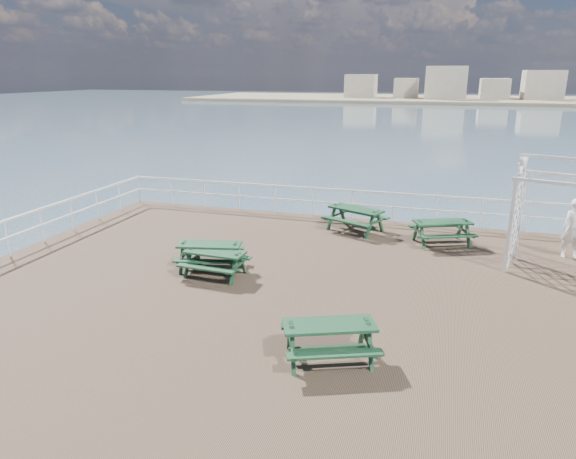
{
  "coord_description": "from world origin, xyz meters",
  "views": [
    {
      "loc": [
        3.04,
        -11.12,
        5.12
      ],
      "look_at": [
        -0.79,
        1.44,
        1.1
      ],
      "focal_mm": 32.0,
      "sensor_mm": 36.0,
      "label": 1
    }
  ],
  "objects_px": {
    "picnic_table_a": "(210,250)",
    "trellis_arbor": "(563,224)",
    "picnic_table_e": "(329,333)",
    "picnic_table_d": "(215,258)",
    "person": "(574,229)",
    "picnic_table_c": "(442,227)",
    "picnic_table_b": "(356,214)"
  },
  "relations": [
    {
      "from": "picnic_table_b",
      "to": "person",
      "type": "distance_m",
      "value": 6.46
    },
    {
      "from": "picnic_table_a",
      "to": "picnic_table_b",
      "type": "relative_size",
      "value": 0.86
    },
    {
      "from": "picnic_table_c",
      "to": "person",
      "type": "bearing_deg",
      "value": -25.55
    },
    {
      "from": "person",
      "to": "picnic_table_c",
      "type": "bearing_deg",
      "value": 171.79
    },
    {
      "from": "picnic_table_d",
      "to": "picnic_table_a",
      "type": "bearing_deg",
      "value": 132.56
    },
    {
      "from": "picnic_table_a",
      "to": "person",
      "type": "height_order",
      "value": "person"
    },
    {
      "from": "picnic_table_d",
      "to": "person",
      "type": "height_order",
      "value": "person"
    },
    {
      "from": "picnic_table_d",
      "to": "picnic_table_c",
      "type": "bearing_deg",
      "value": 41.32
    },
    {
      "from": "trellis_arbor",
      "to": "picnic_table_b",
      "type": "bearing_deg",
      "value": 175.59
    },
    {
      "from": "picnic_table_a",
      "to": "picnic_table_d",
      "type": "distance_m",
      "value": 0.54
    },
    {
      "from": "picnic_table_b",
      "to": "picnic_table_e",
      "type": "relative_size",
      "value": 1.08
    },
    {
      "from": "picnic_table_a",
      "to": "picnic_table_c",
      "type": "xyz_separation_m",
      "value": [
        5.98,
        4.04,
        0.01
      ]
    },
    {
      "from": "picnic_table_b",
      "to": "picnic_table_e",
      "type": "bearing_deg",
      "value": -60.03
    },
    {
      "from": "trellis_arbor",
      "to": "person",
      "type": "relative_size",
      "value": 1.8
    },
    {
      "from": "picnic_table_b",
      "to": "trellis_arbor",
      "type": "height_order",
      "value": "trellis_arbor"
    },
    {
      "from": "picnic_table_a",
      "to": "trellis_arbor",
      "type": "bearing_deg",
      "value": 2.09
    },
    {
      "from": "picnic_table_e",
      "to": "picnic_table_d",
      "type": "bearing_deg",
      "value": 117.53
    },
    {
      "from": "picnic_table_c",
      "to": "picnic_table_d",
      "type": "height_order",
      "value": "picnic_table_c"
    },
    {
      "from": "picnic_table_c",
      "to": "person",
      "type": "xyz_separation_m",
      "value": [
        3.59,
        -0.17,
        0.33
      ]
    },
    {
      "from": "picnic_table_a",
      "to": "trellis_arbor",
      "type": "distance_m",
      "value": 9.28
    },
    {
      "from": "picnic_table_c",
      "to": "picnic_table_e",
      "type": "relative_size",
      "value": 1.02
    },
    {
      "from": "picnic_table_b",
      "to": "picnic_table_d",
      "type": "xyz_separation_m",
      "value": [
        -2.82,
        -5.08,
        -0.08
      ]
    },
    {
      "from": "picnic_table_b",
      "to": "trellis_arbor",
      "type": "bearing_deg",
      "value": 1.76
    },
    {
      "from": "person",
      "to": "picnic_table_e",
      "type": "bearing_deg",
      "value": -131.79
    },
    {
      "from": "picnic_table_e",
      "to": "person",
      "type": "bearing_deg",
      "value": 31.28
    },
    {
      "from": "picnic_table_b",
      "to": "picnic_table_c",
      "type": "distance_m",
      "value": 2.88
    },
    {
      "from": "picnic_table_b",
      "to": "picnic_table_d",
      "type": "height_order",
      "value": "picnic_table_b"
    },
    {
      "from": "picnic_table_a",
      "to": "picnic_table_d",
      "type": "xyz_separation_m",
      "value": [
        0.34,
        -0.42,
        -0.03
      ]
    },
    {
      "from": "picnic_table_d",
      "to": "trellis_arbor",
      "type": "relative_size",
      "value": 0.53
    },
    {
      "from": "picnic_table_a",
      "to": "picnic_table_e",
      "type": "relative_size",
      "value": 0.94
    },
    {
      "from": "picnic_table_d",
      "to": "trellis_arbor",
      "type": "bearing_deg",
      "value": 20.9
    },
    {
      "from": "picnic_table_e",
      "to": "trellis_arbor",
      "type": "bearing_deg",
      "value": 28.42
    }
  ]
}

